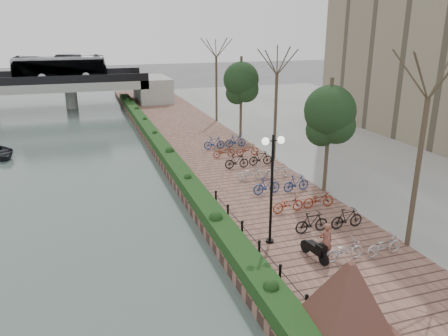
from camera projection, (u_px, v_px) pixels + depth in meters
name	position (u px, v px, depth m)	size (l,w,h in m)	color
ground	(255.00, 318.00, 15.08)	(220.00, 220.00, 0.00)	#59595B
promenade	(215.00, 161.00, 32.01)	(8.00, 75.00, 0.50)	brown
inland_pavement	(396.00, 143.00, 36.78)	(24.00, 75.00, 0.50)	gray
hedge	(163.00, 149.00, 33.08)	(1.10, 56.00, 0.60)	#143413
chain_fence	(269.00, 262.00, 17.04)	(0.10, 14.10, 0.70)	black
granite_monument	(348.00, 300.00, 13.07)	(4.84, 4.84, 2.53)	#4D2821
lamppost	(272.00, 166.00, 18.26)	(1.02, 0.32, 4.88)	black
motorcycle	(314.00, 249.00, 17.81)	(0.46, 1.47, 0.92)	black
pedestrian	(326.00, 241.00, 17.67)	(0.59, 0.39, 1.61)	brown
bicycle_parking	(273.00, 179.00, 26.02)	(2.40, 19.89, 1.00)	#B6B5BA
street_trees	(297.00, 124.00, 27.79)	(3.20, 37.12, 6.80)	#372E20
bridge	(3.00, 83.00, 50.72)	(36.00, 10.77, 6.50)	#9A9B96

